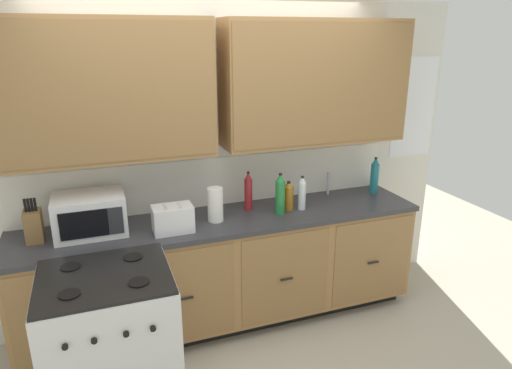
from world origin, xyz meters
TOP-DOWN VIEW (x-y plane):
  - ground_plane at (0.00, 0.00)m, footprint 8.00×8.00m
  - wall_unit at (0.00, 0.50)m, footprint 4.29×0.40m
  - counter_run at (0.00, 0.30)m, footprint 3.12×0.64m
  - stove_range at (-0.91, -0.33)m, footprint 0.76×0.68m
  - microwave at (-0.96, 0.36)m, footprint 0.48×0.37m
  - toaster at (-0.41, 0.19)m, footprint 0.28×0.18m
  - knife_block at (-1.32, 0.35)m, footprint 0.11×0.14m
  - sink_faucet at (1.00, 0.51)m, footprint 0.02×0.02m
  - paper_towel_roll at (-0.08, 0.27)m, footprint 0.12×0.12m
  - bottle_teal at (1.40, 0.41)m, footprint 0.07×0.07m
  - bottle_amber at (0.53, 0.30)m, footprint 0.08×0.08m
  - bottle_red at (0.23, 0.41)m, footprint 0.06×0.06m
  - bottle_clear at (0.63, 0.27)m, footprint 0.06×0.06m
  - bottle_green at (0.43, 0.24)m, footprint 0.08×0.08m

SIDE VIEW (x-z plane):
  - ground_plane at x=0.00m, z-range 0.00..0.00m
  - stove_range at x=-0.91m, z-range 0.00..0.95m
  - counter_run at x=0.00m, z-range 0.01..0.93m
  - toaster at x=-0.41m, z-range 0.92..1.11m
  - sink_faucet at x=1.00m, z-range 0.92..1.12m
  - bottle_amber at x=0.53m, z-range 0.92..1.15m
  - knife_block at x=-1.32m, z-range 0.88..1.19m
  - paper_towel_roll at x=-0.08m, z-range 0.92..1.18m
  - bottle_clear at x=0.63m, z-range 0.92..1.20m
  - microwave at x=-0.96m, z-range 0.92..1.20m
  - bottle_red at x=0.23m, z-range 0.92..1.23m
  - bottle_teal at x=1.40m, z-range 0.92..1.24m
  - bottle_green at x=0.43m, z-range 0.92..1.25m
  - wall_unit at x=0.00m, z-range 0.41..2.93m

